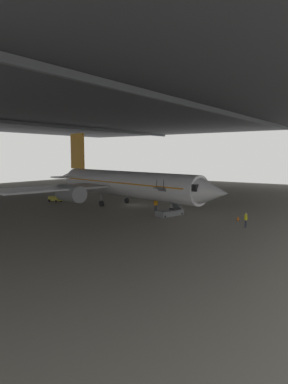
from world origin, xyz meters
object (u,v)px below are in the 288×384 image
Objects in this scene: airplane_main at (123,184)px; baggage_tug at (55,199)px; crew_worker_by_stairs at (156,204)px; crew_worker_near_nose at (246,219)px; boarding_stairs at (169,210)px; traffic_cone_orange at (238,218)px.

baggage_tug is (-2.67, 12.38, -2.93)m from airplane_main.
crew_worker_by_stairs is 19.09m from baggage_tug.
crew_worker_near_nose is at bearing -92.44° from baggage_tug.
airplane_main is 7.84× the size of boarding_stairs.
crew_worker_near_nose is 32.80m from baggage_tug.
boarding_stairs is 8.63m from traffic_cone_orange.
crew_worker_near_nose is 14.11m from crew_worker_by_stairs.
crew_worker_near_nose is at bearing -97.88° from boarding_stairs.
airplane_main reaches higher than traffic_cone_orange.
crew_worker_near_nose is at bearing -147.49° from traffic_cone_orange.
airplane_main reaches higher than crew_worker_near_nose.
traffic_cone_orange is at bearing 32.51° from crew_worker_near_nose.
crew_worker_near_nose is 2.74× the size of traffic_cone_orange.
crew_worker_near_nose is at bearing -101.27° from airplane_main.
traffic_cone_orange is (1.84, -8.42, -0.44)m from boarding_stairs.
traffic_cone_orange is 0.26× the size of baggage_tug.
airplane_main reaches higher than baggage_tug.
crew_worker_near_nose is (-1.46, -10.52, 0.20)m from boarding_stairs.
crew_worker_near_nose is (-4.06, -20.38, -2.52)m from airplane_main.
crew_worker_by_stairs is (-0.93, -6.62, -2.48)m from airplane_main.
boarding_stairs is at bearing 102.35° from traffic_cone_orange.
boarding_stairs is at bearing 82.12° from crew_worker_near_nose.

